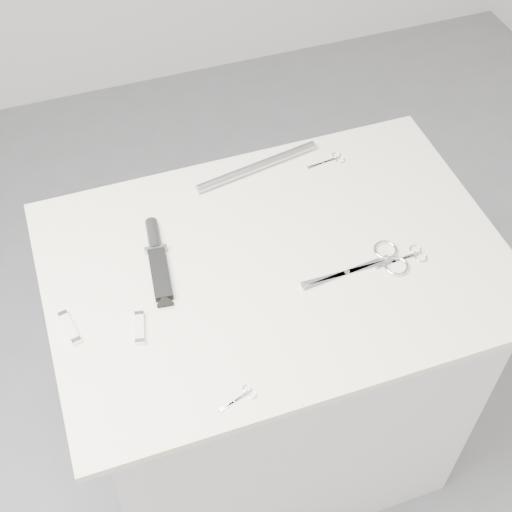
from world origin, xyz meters
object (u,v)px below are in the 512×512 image
object	(u,v)px
embroidery_scissors_b	(331,160)
pocket_knife_b	(140,328)
sheathed_knife	(157,256)
large_shears	(375,263)
tiny_scissors	(241,397)
metal_rail	(257,167)
plinth	(273,372)
embroidery_scissors_a	(409,257)
pocket_knife_a	(70,328)

from	to	relation	value
embroidery_scissors_b	pocket_knife_b	bearing A→B (deg)	-155.68
sheathed_knife	pocket_knife_b	distance (m)	0.19
large_shears	sheathed_knife	distance (m)	0.47
pocket_knife_b	large_shears	bearing A→B (deg)	-77.86
sheathed_knife	pocket_knife_b	size ratio (longest dim) A/B	2.91
tiny_scissors	metal_rail	distance (m)	0.62
metal_rail	tiny_scissors	bearing A→B (deg)	-111.79
plinth	large_shears	distance (m)	0.52
plinth	embroidery_scissors_b	distance (m)	0.59
embroidery_scissors_a	embroidery_scissors_b	xyz separation A→B (m)	(-0.04, 0.34, -0.00)
embroidery_scissors_b	metal_rail	size ratio (longest dim) A/B	0.31
pocket_knife_a	metal_rail	world-z (taller)	metal_rail
embroidery_scissors_b	metal_rail	bearing A→B (deg)	164.43
embroidery_scissors_a	pocket_knife_a	world-z (taller)	pocket_knife_a
large_shears	embroidery_scissors_a	bearing A→B (deg)	-7.34
embroidery_scissors_a	tiny_scissors	size ratio (longest dim) A/B	1.51
large_shears	embroidery_scissors_b	size ratio (longest dim) A/B	2.41
large_shears	pocket_knife_a	xyz separation A→B (m)	(-0.65, 0.05, 0.00)
plinth	metal_rail	world-z (taller)	metal_rail
large_shears	tiny_scissors	bearing A→B (deg)	-153.21
large_shears	metal_rail	size ratio (longest dim) A/B	0.74
pocket_knife_b	metal_rail	bearing A→B (deg)	-33.76
embroidery_scissors_a	pocket_knife_a	distance (m)	0.73
tiny_scissors	pocket_knife_a	distance (m)	0.38
plinth	metal_rail	distance (m)	0.56
plinth	pocket_knife_a	distance (m)	0.66
sheathed_knife	pocket_knife_a	distance (m)	0.25
plinth	metal_rail	xyz separation A→B (m)	(0.05, 0.29, 0.48)
embroidery_scissors_a	pocket_knife_b	distance (m)	0.60
embroidery_scissors_a	metal_rail	world-z (taller)	metal_rail
plinth	embroidery_scissors_b	world-z (taller)	embroidery_scissors_b
embroidery_scissors_a	sheathed_knife	xyz separation A→B (m)	(-0.52, 0.18, 0.01)
embroidery_scissors_b	tiny_scissors	distance (m)	0.69
large_shears	pocket_knife_b	world-z (taller)	pocket_knife_b
plinth	embroidery_scissors_a	size ratio (longest dim) A/B	7.48
sheathed_knife	metal_rail	size ratio (longest dim) A/B	0.70
sheathed_knife	embroidery_scissors_b	bearing A→B (deg)	-64.32
embroidery_scissors_b	large_shears	bearing A→B (deg)	-103.24
plinth	embroidery_scissors_b	bearing A→B (deg)	47.44
embroidery_scissors_a	metal_rail	xyz separation A→B (m)	(-0.22, 0.37, 0.01)
pocket_knife_a	sheathed_knife	bearing A→B (deg)	-70.98
large_shears	embroidery_scissors_a	world-z (taller)	large_shears
tiny_scissors	metal_rail	bearing A→B (deg)	50.95
sheathed_knife	metal_rail	bearing A→B (deg)	-50.24
embroidery_scissors_b	metal_rail	xyz separation A→B (m)	(-0.18, 0.03, 0.01)
large_shears	pocket_knife_b	bearing A→B (deg)	177.33
embroidery_scissors_a	tiny_scissors	bearing A→B (deg)	-158.54
pocket_knife_b	tiny_scissors	bearing A→B (deg)	-133.65
embroidery_scissors_b	pocket_knife_b	distance (m)	0.65
embroidery_scissors_b	tiny_scissors	world-z (taller)	same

